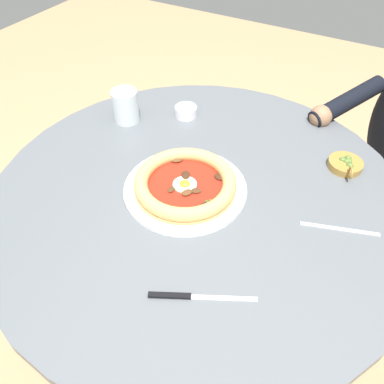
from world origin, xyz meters
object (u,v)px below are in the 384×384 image
Objects in this scene: water_glass at (126,107)px; steak_knife at (186,296)px; ramekin_capers at (186,111)px; fork_utensil at (339,229)px; pizza_on_plate at (185,184)px; dining_table at (198,222)px; olive_pan at (346,164)px.

steak_knife is (-0.47, 0.45, -0.04)m from water_glass.
ramekin_capers is 0.40× the size of fork_utensil.
ramekin_capers is at bearing -143.61° from water_glass.
pizza_on_plate is at bearing 149.80° from water_glass.
dining_table is at bearing 154.24° from water_glass.
fork_utensil is (-0.38, -0.06, -0.02)m from pizza_on_plate.
pizza_on_plate is 0.34m from ramekin_capers.
water_glass is 0.88× the size of olive_pan.
water_glass is (0.35, -0.17, 0.17)m from dining_table.
pizza_on_plate is at bearing 30.89° from dining_table.
fork_utensil is at bearing 169.93° from water_glass.
water_glass is at bearing 9.06° from olive_pan.
water_glass reaches higher than ramekin_capers.
fork_utensil is at bearing -170.71° from pizza_on_plate.
water_glass reaches higher than steak_knife.
pizza_on_plate reaches higher than fork_utensil.
water_glass is at bearing -25.76° from dining_table.
olive_pan is at bearing -107.69° from steak_knife.
water_glass is 0.50× the size of steak_knife.
dining_table is 15.51× the size of ramekin_capers.
ramekin_capers is at bearing -0.68° from olive_pan.
dining_table is 10.76× the size of water_glass.
dining_table is at bearing 7.24° from fork_utensil.
water_glass is 0.71m from fork_utensil.
ramekin_capers reaches higher than fork_utensil.
water_glass is 0.66m from steak_knife.
fork_utensil is at bearing 101.03° from olive_pan.
ramekin_capers is at bearing -54.42° from dining_table.
steak_knife reaches higher than fork_utensil.
steak_knife is 0.40m from fork_utensil.
pizza_on_plate reaches higher than steak_knife.
pizza_on_plate is 2.78× the size of olive_pan.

